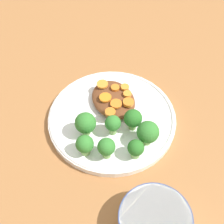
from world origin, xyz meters
TOP-DOWN VIEW (x-y plane):
  - ground_plane at (0.00, 0.00)m, footprint 4.00×4.00m
  - plate at (0.00, 0.00)m, footprint 0.28×0.28m
  - dip_bowl at (-0.24, 0.03)m, footprint 0.12×0.12m
  - stew_mound at (0.03, -0.02)m, footprint 0.12×0.09m
  - broccoli_floret_0 at (-0.04, 0.02)m, footprint 0.03×0.03m
  - broccoli_floret_1 at (-0.11, 0.00)m, footprint 0.03×0.03m
  - broccoli_floret_2 at (-0.05, -0.03)m, footprint 0.04×0.04m
  - broccoli_floret_3 at (-0.02, 0.07)m, footprint 0.04×0.04m
  - broccoli_floret_4 at (-0.06, 0.09)m, footprint 0.04×0.04m
  - broccoli_floret_5 at (-0.09, -0.04)m, footprint 0.05×0.05m
  - broccoli_floret_6 at (-0.08, 0.05)m, footprint 0.04×0.04m
  - carrot_slice_0 at (0.01, -0.01)m, footprint 0.03×0.03m
  - carrot_slice_1 at (0.04, -0.05)m, footprint 0.02×0.02m
  - carrot_slice_2 at (0.02, -0.05)m, footprint 0.02×0.02m
  - carrot_slice_3 at (-0.00, -0.04)m, footprint 0.02×0.02m
  - carrot_slice_4 at (0.07, -0.01)m, footprint 0.03×0.03m
  - carrot_slice_5 at (0.03, -0.00)m, footprint 0.03×0.03m
  - carrot_slice_6 at (0.05, -0.03)m, footprint 0.02×0.02m
  - carrot_slice_7 at (-0.01, 0.01)m, footprint 0.02×0.02m

SIDE VIEW (x-z plane):
  - ground_plane at x=0.00m, z-range 0.00..0.00m
  - plate at x=0.00m, z-range 0.00..0.02m
  - stew_mound at x=0.03m, z-range 0.02..0.04m
  - dip_bowl at x=-0.24m, z-range 0.00..0.05m
  - broccoli_floret_1 at x=-0.11m, z-range 0.02..0.06m
  - carrot_slice_0 at x=0.01m, z-range 0.04..0.04m
  - carrot_slice_5 at x=0.03m, z-range 0.04..0.04m
  - carrot_slice_4 at x=0.07m, z-range 0.04..0.04m
  - carrot_slice_1 at x=0.04m, z-range 0.04..0.04m
  - carrot_slice_2 at x=0.02m, z-range 0.04..0.04m
  - carrot_slice_6 at x=0.05m, z-range 0.04..0.05m
  - carrot_slice_7 at x=-0.01m, z-range 0.04..0.05m
  - broccoli_floret_4 at x=-0.06m, z-range 0.02..0.07m
  - carrot_slice_3 at x=0.00m, z-range 0.04..0.05m
  - broccoli_floret_6 at x=-0.08m, z-range 0.02..0.07m
  - broccoli_floret_0 at x=-0.04m, z-range 0.02..0.07m
  - broccoli_floret_2 at x=-0.05m, z-range 0.02..0.07m
  - broccoli_floret_3 at x=-0.02m, z-range 0.02..0.08m
  - broccoli_floret_5 at x=-0.09m, z-range 0.02..0.08m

